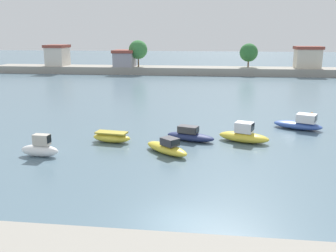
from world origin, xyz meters
TOP-DOWN VIEW (x-y plane):
  - ground_plane at (0.00, 0.00)m, footprint 400.00×400.00m
  - moored_boat_0 at (-12.11, 9.40)m, footprint 3.31×1.29m
  - moored_boat_1 at (-7.43, 14.15)m, footprint 3.77×1.89m
  - moored_boat_2 at (-1.91, 11.43)m, footprint 4.46×4.09m
  - moored_boat_3 at (-0.25, 15.55)m, footprint 4.91×2.90m
  - moored_boat_4 at (4.73, 15.72)m, footprint 5.02×3.26m
  - moored_boat_5 at (10.92, 21.30)m, footprint 5.36×3.79m
  - mooring_buoy_0 at (14.06, 29.07)m, footprint 0.29×0.29m
  - distant_shoreline at (-0.25, 74.96)m, footprint 108.61×7.65m

SIDE VIEW (x-z plane):
  - ground_plane at x=0.00m, z-range 0.00..0.00m
  - mooring_buoy_0 at x=14.06m, z-range 0.00..0.29m
  - moored_boat_1 at x=-7.43m, z-range -0.02..0.96m
  - moored_boat_3 at x=-0.25m, z-range -0.19..1.20m
  - moored_boat_2 at x=-1.91m, z-range -0.21..1.22m
  - moored_boat_5 at x=10.92m, z-range -0.24..1.46m
  - moored_boat_4 at x=4.73m, z-range -0.29..1.58m
  - moored_boat_0 at x=-12.11m, z-range -0.26..1.62m
  - distant_shoreline at x=-0.25m, z-range -2.01..6.24m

